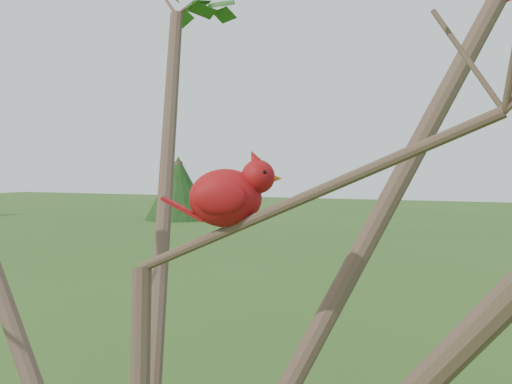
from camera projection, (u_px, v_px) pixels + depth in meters
crabapple_tree at (135, 172)px, 0.98m from camera, size 2.35×2.05×2.95m
cardinal at (229, 195)px, 1.04m from camera, size 0.19×0.13×0.14m
distant_trees at (483, 187)px, 22.50m from camera, size 41.24×12.87×3.22m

